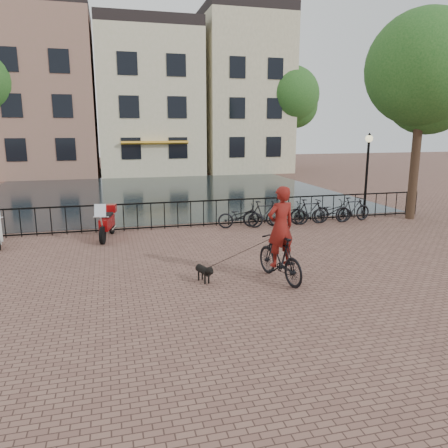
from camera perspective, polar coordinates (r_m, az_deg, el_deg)
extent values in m
plane|color=brown|center=(9.37, 4.75, -11.09)|extent=(100.00, 100.00, 0.00)
plane|color=black|center=(25.82, -8.09, 4.07)|extent=(20.00, 20.00, 0.00)
cube|color=black|center=(16.57, -4.39, 2.96)|extent=(20.00, 0.05, 0.05)
cube|color=black|center=(16.74, -4.34, -0.15)|extent=(20.00, 0.05, 0.05)
cube|color=#8B6751|center=(38.42, -22.33, 15.00)|extent=(7.50, 9.00, 12.00)
cube|color=black|center=(39.32, -23.17, 24.31)|extent=(7.50, 9.00, 0.80)
cube|color=#C3C093|center=(38.27, -9.90, 14.98)|extent=(8.00, 9.00, 11.00)
cube|color=black|center=(38.99, -10.26, 23.67)|extent=(8.00, 9.00, 0.80)
cube|color=gold|center=(33.57, -9.01, 10.43)|extent=(5.00, 0.60, 0.15)
cube|color=tan|center=(39.83, 2.07, 16.13)|extent=(7.00, 9.00, 12.50)
cube|color=black|center=(40.79, 2.15, 25.49)|extent=(7.00, 9.00, 0.80)
cylinder|color=black|center=(19.59, 23.78, 8.72)|extent=(0.36, 0.36, 5.60)
sphere|color=#194C1B|center=(19.70, 24.64, 18.02)|extent=(4.48, 4.48, 4.48)
cylinder|color=black|center=(38.12, 8.50, 11.24)|extent=(0.36, 0.36, 5.95)
sphere|color=#194C1B|center=(38.20, 8.67, 16.34)|extent=(4.76, 4.76, 4.76)
cylinder|color=black|center=(18.77, 18.07, 5.36)|extent=(0.10, 0.10, 3.20)
sphere|color=beige|center=(18.66, 18.43, 10.54)|extent=(0.30, 0.30, 0.30)
imported|color=black|center=(10.91, 7.30, -4.29)|extent=(0.95, 2.10, 1.22)
imported|color=maroon|center=(10.67, 7.44, 0.70)|extent=(0.97, 0.73, 2.38)
imported|color=black|center=(16.51, 2.17, 1.01)|extent=(1.79, 0.86, 0.90)
imported|color=black|center=(16.79, 5.28, 1.34)|extent=(1.72, 0.72, 1.00)
imported|color=black|center=(17.15, 8.26, 1.32)|extent=(1.76, 0.74, 0.90)
imported|color=black|center=(17.53, 11.13, 1.62)|extent=(1.67, 0.48, 1.00)
imported|color=black|center=(17.96, 13.86, 1.60)|extent=(1.72, 0.62, 0.90)
imported|color=black|center=(18.42, 16.47, 1.87)|extent=(1.71, 0.69, 1.00)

